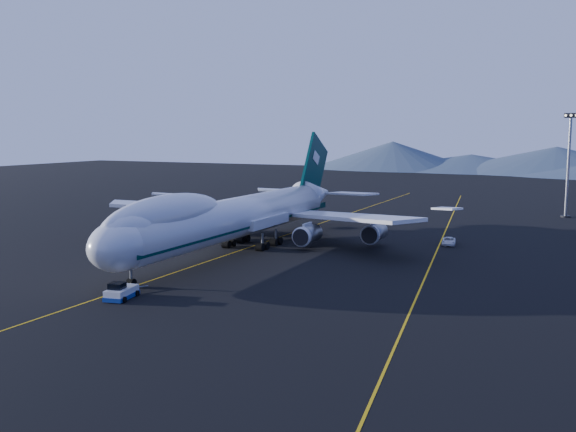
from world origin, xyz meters
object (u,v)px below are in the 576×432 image
at_px(service_van, 449,241).
at_px(floodlight_mast, 568,165).
at_px(pushback_tug, 122,293).
at_px(boeing_747, 236,216).

distance_m(service_van, floodlight_mast, 51.94).
height_order(pushback_tug, floodlight_mast, floodlight_mast).
relative_size(pushback_tug, service_van, 1.05).
distance_m(boeing_747, floodlight_mast, 83.46).
distance_m(pushback_tug, service_van, 59.22).
bearing_deg(pushback_tug, service_van, 51.99).
xyz_separation_m(boeing_747, floodlight_mast, (46.79, 68.84, 6.10)).
bearing_deg(service_van, boeing_747, -153.92).
relative_size(pushback_tug, floodlight_mast, 0.21).
distance_m(boeing_747, pushback_tug, 32.03).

